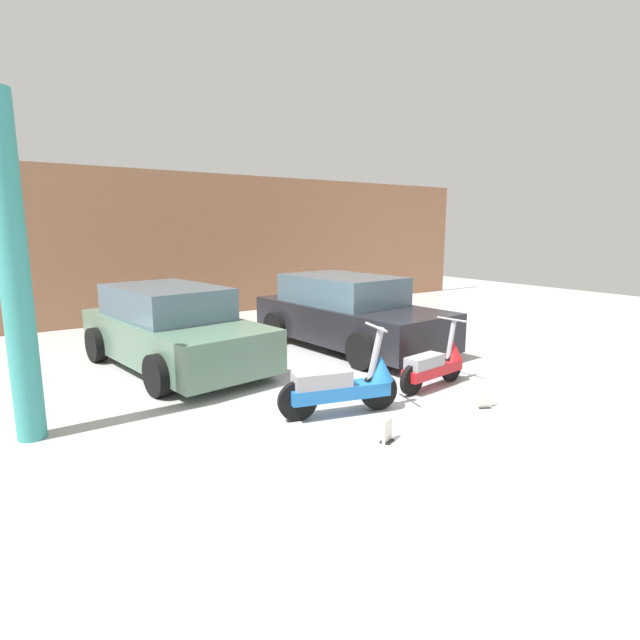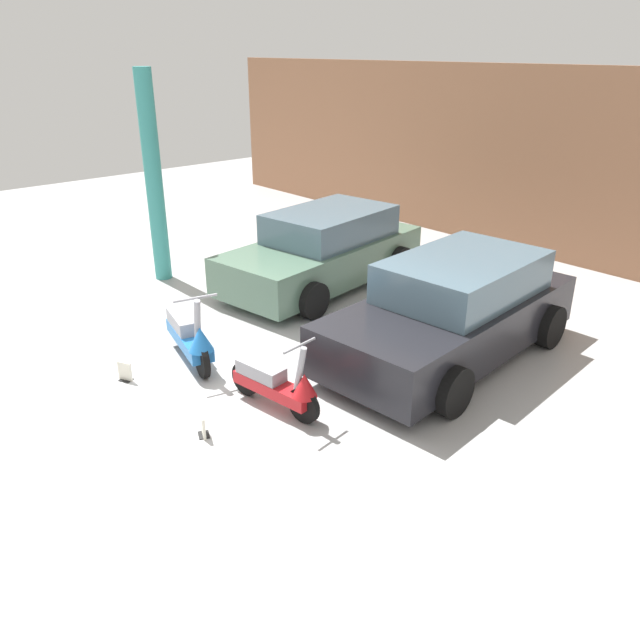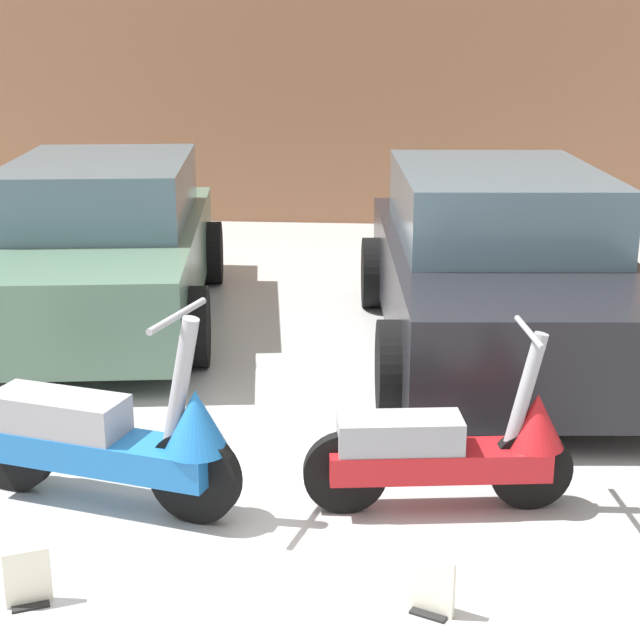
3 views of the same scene
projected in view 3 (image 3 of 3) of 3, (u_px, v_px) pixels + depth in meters
name	position (u px, v px, depth m)	size (l,w,h in m)	color
ground_plane	(218.00, 557.00, 4.64)	(28.00, 28.00, 0.00)	#B2B2B2
wall_back	(334.00, 75.00, 12.02)	(19.60, 0.12, 3.66)	#9E6B4C
scooter_front_left	(111.00, 437.00, 5.03)	(1.55, 0.70, 1.10)	black
scooter_front_right	(451.00, 447.00, 5.01)	(1.39, 0.51, 0.97)	black
car_rear_left	(102.00, 245.00, 8.26)	(2.30, 4.13, 1.34)	#51705B
car_rear_center	(498.00, 266.00, 7.46)	(2.20, 4.18, 1.38)	black
placard_near_left_scooter	(28.00, 580.00, 4.24)	(0.20, 0.18, 0.26)	black
placard_near_right_scooter	(432.00, 589.00, 4.18)	(0.20, 0.18, 0.26)	black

